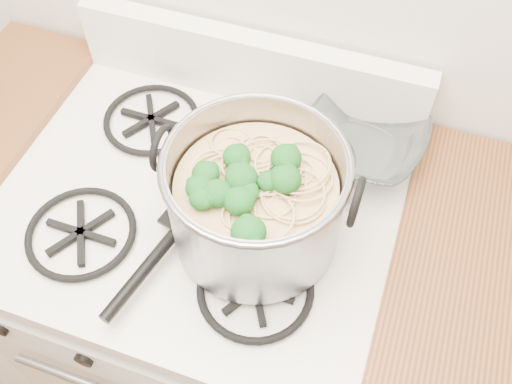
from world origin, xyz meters
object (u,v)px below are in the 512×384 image
object	(u,v)px
gas_range	(212,302)
glass_bowl	(362,145)
stock_pot	(256,200)
spatula	(194,209)

from	to	relation	value
gas_range	glass_bowl	distance (m)	0.61
stock_pot	glass_bowl	bearing A→B (deg)	61.49
gas_range	spatula	distance (m)	0.50
stock_pot	spatula	xyz separation A→B (m)	(-0.12, -0.00, -0.08)
spatula	glass_bowl	world-z (taller)	glass_bowl
glass_bowl	stock_pot	bearing A→B (deg)	-118.51
gas_range	stock_pot	world-z (taller)	stock_pot
gas_range	spatula	xyz separation A→B (m)	(0.01, -0.04, 0.50)
stock_pot	glass_bowl	distance (m)	0.30
gas_range	glass_bowl	xyz separation A→B (m)	(0.27, 0.21, 0.50)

